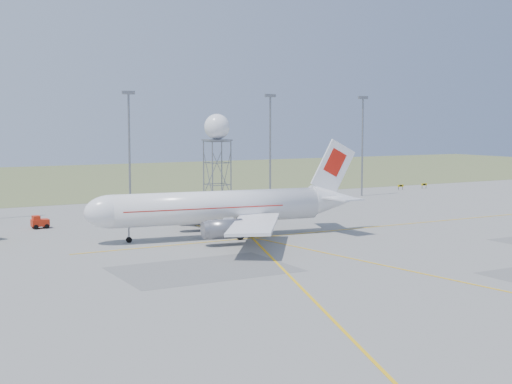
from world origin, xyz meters
TOP-DOWN VIEW (x-y plane):
  - ground at (0.00, 0.00)m, footprint 400.00×400.00m
  - grass_strip at (0.00, 140.00)m, footprint 400.00×120.00m
  - mast_b at (-10.00, 66.00)m, footprint 2.20×0.50m
  - mast_c at (18.00, 66.00)m, footprint 2.20×0.50m
  - mast_d at (40.00, 66.00)m, footprint 2.20×0.50m
  - taxi_sign_near at (55.60, 72.00)m, footprint 1.60×0.17m
  - taxi_sign_far at (62.60, 72.00)m, footprint 1.60×0.17m
  - airliner_main at (-9.02, 32.71)m, footprint 37.75×36.38m
  - radar_tower at (5.94, 64.39)m, footprint 4.61×4.61m
  - baggage_tug at (-28.36, 52.41)m, footprint 2.43×1.96m

SIDE VIEW (x-z plane):
  - ground at x=0.00m, z-range 0.00..0.00m
  - grass_strip at x=0.00m, z-range 0.00..0.03m
  - baggage_tug at x=-28.36m, z-range -0.23..1.64m
  - taxi_sign_near at x=55.60m, z-range 0.29..1.49m
  - taxi_sign_far at x=62.60m, z-range 0.29..1.49m
  - airliner_main at x=-9.02m, z-range -2.49..10.37m
  - radar_tower at x=5.94m, z-range 1.02..17.71m
  - mast_b at x=-10.00m, z-range 1.82..22.32m
  - mast_c at x=18.00m, z-range 1.82..22.32m
  - mast_d at x=40.00m, z-range 1.82..22.32m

